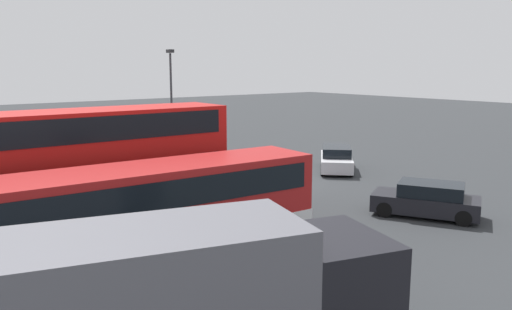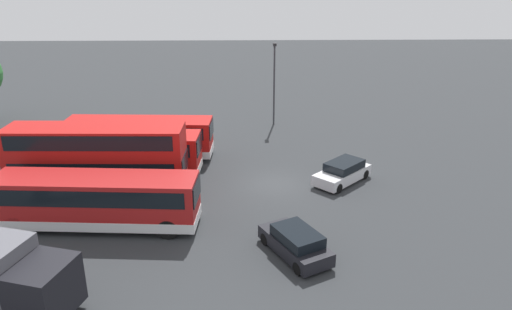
{
  "view_description": "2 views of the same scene",
  "coord_description": "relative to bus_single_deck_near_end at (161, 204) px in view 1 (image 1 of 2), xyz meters",
  "views": [
    {
      "loc": [
        -20.08,
        17.51,
        6.12
      ],
      "look_at": [
        0.83,
        1.11,
        1.47
      ],
      "focal_mm": 35.54,
      "sensor_mm": 36.0,
      "label": 1
    },
    {
      "loc": [
        -29.25,
        1.93,
        13.27
      ],
      "look_at": [
        1.57,
        1.19,
        1.48
      ],
      "focal_mm": 34.12,
      "sensor_mm": 36.0,
      "label": 2
    }
  ],
  "objects": [
    {
      "name": "bus_double_decker_second",
      "position": [
        3.79,
        0.91,
        0.83
      ],
      "size": [
        2.89,
        10.72,
        4.55
      ],
      "color": "#B71411",
      "rests_on": "ground"
    },
    {
      "name": "ground_plane",
      "position": [
        5.37,
        -9.99,
        -1.62
      ],
      "size": [
        140.0,
        140.0,
        0.0
      ],
      "primitive_type": "plane",
      "color": "#2D3033"
    },
    {
      "name": "car_small_green",
      "position": [
        -3.14,
        -10.51,
        -0.92
      ],
      "size": [
        4.57,
        3.57,
        1.43
      ],
      "color": "black",
      "rests_on": "ground"
    },
    {
      "name": "bus_single_deck_near_end",
      "position": [
        0.0,
        0.0,
        0.0
      ],
      "size": [
        3.31,
        11.15,
        2.95
      ],
      "color": "#A51919",
      "rests_on": "ground"
    },
    {
      "name": "bus_single_deck_fourth",
      "position": [
        10.62,
        -0.22,
        -0.0
      ],
      "size": [
        3.12,
        10.9,
        2.95
      ],
      "color": "#B71411",
      "rests_on": "ground"
    },
    {
      "name": "bus_single_deck_third",
      "position": [
        7.27,
        0.55,
        0.0
      ],
      "size": [
        3.23,
        11.27,
        2.95
      ],
      "color": "#B71411",
      "rests_on": "ground"
    },
    {
      "name": "box_truck_blue",
      "position": [
        -6.87,
        2.69,
        0.08
      ],
      "size": [
        4.49,
        7.9,
        3.2
      ],
      "color": "#595960",
      "rests_on": "ground"
    },
    {
      "name": "lamp_post_tall",
      "position": [
        18.65,
        -10.7,
        2.72
      ],
      "size": [
        0.7,
        0.3,
        7.34
      ],
      "color": "#38383D",
      "rests_on": "ground"
    },
    {
      "name": "car_hatchback_silver",
      "position": [
        5.65,
        -14.53,
        -0.92
      ],
      "size": [
        4.31,
        4.33,
        1.43
      ],
      "color": "silver",
      "rests_on": "ground"
    }
  ]
}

